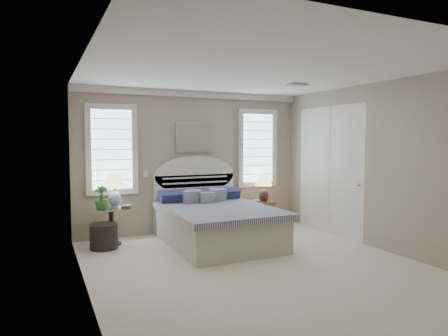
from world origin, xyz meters
TOP-DOWN VIEW (x-y plane):
  - floor at (0.00, 0.00)m, footprint 4.50×5.00m
  - ceiling at (0.00, 0.00)m, footprint 4.50×5.00m
  - wall_back at (0.00, 2.50)m, footprint 4.50×0.02m
  - wall_left at (-2.25, 0.00)m, footprint 0.02×5.00m
  - wall_right at (2.25, 0.00)m, footprint 0.02×5.00m
  - crown_molding at (0.00, 2.46)m, footprint 4.50×0.08m
  - hvac_vent at (1.20, 0.80)m, footprint 0.30×0.20m
  - switch_plate at (-0.95, 2.48)m, footprint 0.08×0.01m
  - window_left at (-1.55, 2.48)m, footprint 0.90×0.06m
  - window_right at (1.40, 2.48)m, footprint 0.90×0.06m
  - painting at (0.00, 2.46)m, footprint 0.74×0.04m
  - closet_door at (2.23, 1.20)m, footprint 0.02×1.80m
  - bed at (0.00, 1.46)m, footprint 1.72×2.28m
  - side_table_left at (-1.65, 2.05)m, footprint 0.56×0.56m
  - nightstand_right at (1.30, 2.15)m, footprint 0.50×0.40m
  - floor_pot at (-1.80, 1.87)m, footprint 0.46×0.46m
  - lamp_left at (-1.56, 2.20)m, footprint 0.43×0.43m
  - lamp_right at (1.37, 2.15)m, footprint 0.42×0.42m
  - potted_plant at (-1.82, 1.91)m, footprint 0.27×0.27m
  - books_left at (-1.43, 1.86)m, footprint 0.19×0.17m
  - books_right at (1.10, 2.00)m, footprint 0.17×0.12m

SIDE VIEW (x-z plane):
  - floor at x=0.00m, z-range -0.01..0.01m
  - floor_pot at x=-1.80m, z-range 0.00..0.41m
  - bed at x=0.00m, z-range -0.35..1.12m
  - nightstand_right at x=1.30m, z-range 0.12..0.65m
  - side_table_left at x=-1.65m, z-range 0.07..0.70m
  - books_right at x=1.10m, z-range 0.53..0.60m
  - books_left at x=-1.43m, z-range 0.63..0.69m
  - potted_plant at x=-1.82m, z-range 0.63..1.02m
  - lamp_right at x=1.37m, z-range 0.59..1.15m
  - lamp_left at x=-1.56m, z-range 0.69..1.26m
  - switch_plate at x=-0.95m, z-range 1.09..1.21m
  - closet_door at x=2.23m, z-range 0.00..2.40m
  - wall_back at x=0.00m, z-range 0.00..2.70m
  - wall_left at x=-2.25m, z-range 0.00..2.70m
  - wall_right at x=2.25m, z-range 0.00..2.70m
  - window_left at x=-1.55m, z-range 0.80..2.40m
  - window_right at x=1.40m, z-range 0.80..2.40m
  - painting at x=0.00m, z-range 1.53..2.11m
  - crown_molding at x=0.00m, z-range 2.58..2.70m
  - hvac_vent at x=1.20m, z-range 2.67..2.69m
  - ceiling at x=0.00m, z-range 2.70..2.71m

